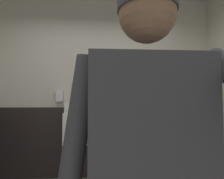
% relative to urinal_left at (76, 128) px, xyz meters
% --- Properties ---
extents(wall_back, '(4.23, 0.12, 2.85)m').
position_rel_urinal_left_xyz_m(wall_back, '(0.32, 0.22, 0.65)').
color(wall_back, beige).
rests_on(wall_back, ground_plane).
extents(wainscot_band_back, '(3.63, 0.03, 1.07)m').
position_rel_urinal_left_xyz_m(wainscot_band_back, '(0.32, 0.14, -0.24)').
color(wainscot_band_back, black).
rests_on(wainscot_band_back, ground_plane).
extents(urinal_left, '(0.40, 0.34, 1.24)m').
position_rel_urinal_left_xyz_m(urinal_left, '(0.00, 0.00, 0.00)').
color(urinal_left, white).
rests_on(urinal_left, ground_plane).
extents(urinal_middle, '(0.40, 0.34, 1.24)m').
position_rel_urinal_left_xyz_m(urinal_middle, '(0.75, 0.00, 0.00)').
color(urinal_middle, white).
rests_on(urinal_middle, ground_plane).
extents(privacy_divider_panel, '(0.04, 0.40, 0.90)m').
position_rel_urinal_left_xyz_m(privacy_divider_panel, '(0.37, -0.07, 0.17)').
color(privacy_divider_panel, '#4C4C51').
extents(person, '(0.69, 0.60, 1.64)m').
position_rel_urinal_left_xyz_m(person, '(0.53, -2.24, 0.21)').
color(person, '#2D3342').
rests_on(person, ground_plane).
extents(soap_dispenser, '(0.10, 0.07, 0.18)m').
position_rel_urinal_left_xyz_m(soap_dispenser, '(-0.27, 0.12, 0.48)').
color(soap_dispenser, silver).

